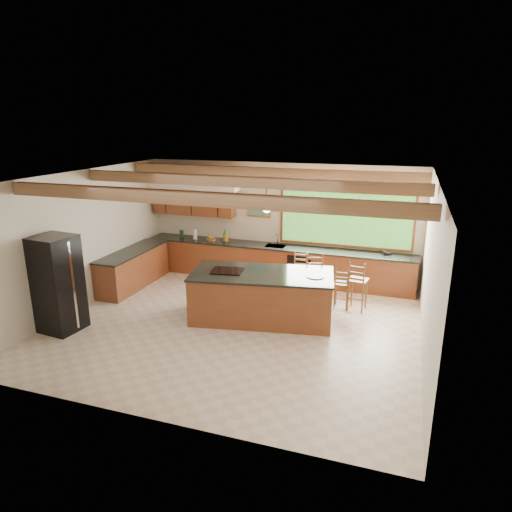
% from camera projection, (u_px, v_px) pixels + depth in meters
% --- Properties ---
extents(ground, '(7.20, 7.20, 0.00)m').
position_uv_depth(ground, '(236.00, 325.00, 9.34)').
color(ground, beige).
rests_on(ground, ground).
extents(room_shell, '(7.27, 6.54, 3.02)m').
position_uv_depth(room_shell, '(238.00, 212.00, 9.35)').
color(room_shell, beige).
rests_on(room_shell, ground).
extents(counter_run, '(7.12, 3.10, 1.28)m').
position_uv_depth(counter_run, '(241.00, 264.00, 11.75)').
color(counter_run, brown).
rests_on(counter_run, ground).
extents(island, '(3.10, 1.85, 1.03)m').
position_uv_depth(island, '(262.00, 296.00, 9.51)').
color(island, brown).
rests_on(island, ground).
extents(refrigerator, '(0.82, 0.80, 1.92)m').
position_uv_depth(refrigerator, '(58.00, 284.00, 8.89)').
color(refrigerator, black).
rests_on(refrigerator, ground).
extents(bar_stool_a, '(0.37, 0.37, 1.02)m').
position_uv_depth(bar_stool_a, '(301.00, 266.00, 11.10)').
color(bar_stool_a, brown).
rests_on(bar_stool_a, ground).
extents(bar_stool_b, '(0.52, 0.52, 1.19)m').
position_uv_depth(bar_stool_b, '(313.00, 272.00, 10.37)').
color(bar_stool_b, brown).
rests_on(bar_stool_b, ground).
extents(bar_stool_c, '(0.35, 0.35, 0.94)m').
position_uv_depth(bar_stool_c, '(342.00, 285.00, 10.01)').
color(bar_stool_c, brown).
rests_on(bar_stool_c, ground).
extents(bar_stool_d, '(0.46, 0.46, 1.13)m').
position_uv_depth(bar_stool_d, '(358.00, 282.00, 9.86)').
color(bar_stool_d, brown).
rests_on(bar_stool_d, ground).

